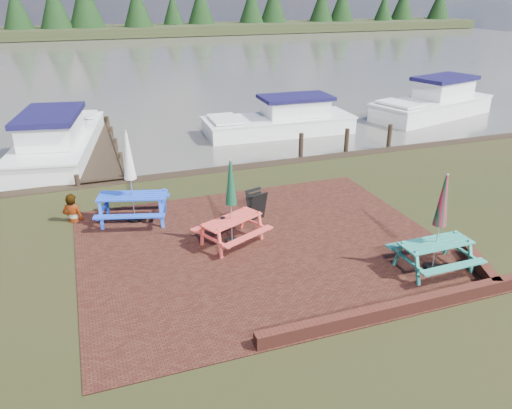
{
  "coord_description": "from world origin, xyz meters",
  "views": [
    {
      "loc": [
        -3.94,
        -9.44,
        6.03
      ],
      "look_at": [
        -0.04,
        1.43,
        1.0
      ],
      "focal_mm": 35.0,
      "sensor_mm": 36.0,
      "label": 1
    }
  ],
  "objects": [
    {
      "name": "boat_jetty",
      "position": [
        -4.86,
        10.89,
        0.46
      ],
      "size": [
        3.94,
        8.01,
        2.22
      ],
      "rotation": [
        0.0,
        0.0,
        -0.18
      ],
      "color": "white",
      "rests_on": "ground"
    },
    {
      "name": "jetty",
      "position": [
        -3.5,
        11.28,
        0.11
      ],
      "size": [
        1.76,
        9.08,
        1.0
      ],
      "color": "black",
      "rests_on": "ground"
    },
    {
      "name": "picnic_table_teal",
      "position": [
        3.33,
        -1.36,
        0.82
      ],
      "size": [
        1.71,
        1.53,
        2.35
      ],
      "rotation": [
        0.0,
        0.0,
        0.02
      ],
      "color": "#298575",
      "rests_on": "ground"
    },
    {
      "name": "brick_wall",
      "position": [
        2.15,
        -2.42,
        0.15
      ],
      "size": [
        6.21,
        1.79,
        0.3
      ],
      "color": "#4C1E16",
      "rests_on": "ground"
    },
    {
      "name": "boat_near",
      "position": [
        4.83,
        11.44,
        0.36
      ],
      "size": [
        6.96,
        2.62,
        1.86
      ],
      "rotation": [
        0.0,
        0.0,
        1.54
      ],
      "color": "white",
      "rests_on": "ground"
    },
    {
      "name": "person",
      "position": [
        -4.48,
        4.22,
        0.81
      ],
      "size": [
        0.7,
        0.6,
        1.63
      ],
      "primitive_type": "imported",
      "rotation": [
        0.0,
        0.0,
        2.71
      ],
      "color": "gray",
      "rests_on": "ground"
    },
    {
      "name": "paving",
      "position": [
        0.0,
        1.0,
        0.01
      ],
      "size": [
        9.0,
        7.5,
        0.02
      ],
      "primitive_type": "cube",
      "color": "#331410",
      "rests_on": "ground"
    },
    {
      "name": "ground",
      "position": [
        0.0,
        0.0,
        0.0
      ],
      "size": [
        120.0,
        120.0,
        0.0
      ],
      "primitive_type": "plane",
      "color": "black",
      "rests_on": "ground"
    },
    {
      "name": "picnic_table_blue",
      "position": [
        -2.86,
        3.66,
        0.91
      ],
      "size": [
        2.26,
        2.11,
        2.6
      ],
      "rotation": [
        0.0,
        0.0,
        -0.28
      ],
      "color": "blue",
      "rests_on": "ground"
    },
    {
      "name": "picnic_table_red",
      "position": [
        -0.67,
        1.49,
        0.78
      ],
      "size": [
        2.06,
        1.97,
        2.23
      ],
      "rotation": [
        0.0,
        0.0,
        0.44
      ],
      "color": "#DD4138",
      "rests_on": "ground"
    },
    {
      "name": "water",
      "position": [
        0.0,
        37.0,
        0.0
      ],
      "size": [
        120.0,
        60.0,
        0.02
      ],
      "primitive_type": "cube",
      "color": "#44423A",
      "rests_on": "ground"
    },
    {
      "name": "far_treeline",
      "position": [
        0.0,
        66.0,
        3.28
      ],
      "size": [
        120.0,
        10.0,
        8.1
      ],
      "color": "black",
      "rests_on": "ground"
    },
    {
      "name": "boat_far",
      "position": [
        13.55,
        11.8,
        0.46
      ],
      "size": [
        7.47,
        4.32,
        2.2
      ],
      "rotation": [
        0.0,
        0.0,
        1.85
      ],
      "color": "white",
      "rests_on": "ground"
    },
    {
      "name": "chalkboard",
      "position": [
        0.41,
        2.63,
        0.43
      ],
      "size": [
        0.56,
        0.63,
        0.84
      ],
      "rotation": [
        0.0,
        0.0,
        0.28
      ],
      "color": "black",
      "rests_on": "ground"
    }
  ]
}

